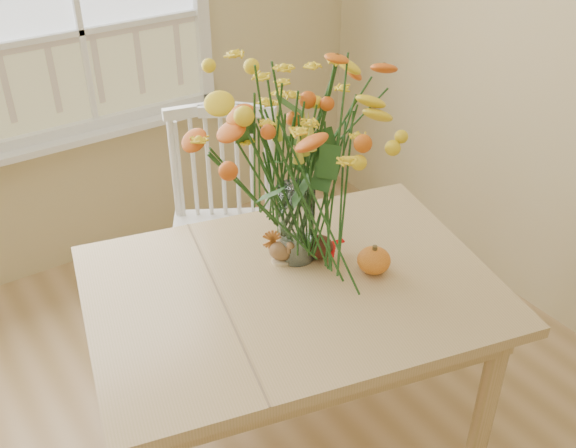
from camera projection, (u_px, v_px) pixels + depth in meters
dining_table at (291, 306)px, 2.21m from camera, size 1.47×1.20×0.69m
windsor_chair at (225, 214)px, 2.82m from camera, size 0.60×0.59×0.96m
flower_vase at (297, 150)px, 2.07m from camera, size 0.57×0.57×0.68m
pumpkin at (374, 261)px, 2.20m from camera, size 0.11×0.11×0.09m
turkey_figurine at (282, 251)px, 2.25m from camera, size 0.11×0.10×0.11m
dark_gourd at (320, 248)px, 2.26m from camera, size 0.13×0.09×0.08m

